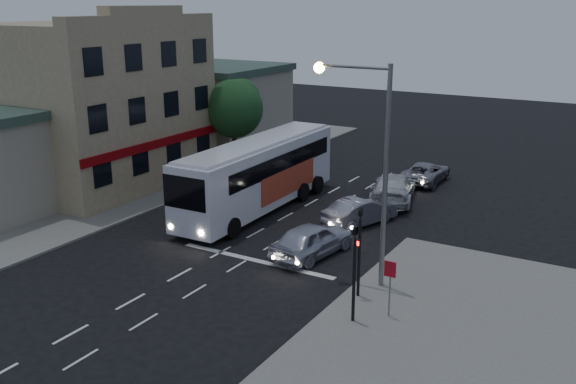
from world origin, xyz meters
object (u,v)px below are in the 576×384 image
Objects in this scene: car_sedan_c at (426,172)px; street_tree at (234,106)px; car_suv at (312,239)px; traffic_signal_main at (359,241)px; car_sedan_a at (360,212)px; regulatory_sign at (390,280)px; traffic_signal_side at (355,262)px; tour_bus at (258,173)px; car_sedan_b at (393,188)px; streetlight at (371,150)px.

street_tree is (-12.53, -3.65, 3.83)m from car_sedan_c.
car_suv is 5.04m from traffic_signal_main.
car_suv reaches higher than car_sedan_a.
traffic_signal_side is at bearing -136.08° from regulatory_sign.
car_suv is at bearing 131.31° from traffic_signal_side.
regulatory_sign reaches higher than car_sedan_a.
tour_bus is at bearing -29.42° from car_suv.
car_sedan_b is 1.20× the size of car_sedan_c.
streetlight is at bearing 90.46° from car_sedan_b.
car_sedan_a is at bearing 116.17° from streetlight.
streetlight reaches higher than traffic_signal_main.
traffic_signal_main is at bearing -79.80° from streetlight.
traffic_signal_main is at bearing 149.15° from car_suv.
traffic_signal_main is 1.00× the size of traffic_signal_side.
traffic_signal_main is (3.69, -3.02, 1.62)m from car_suv.
traffic_signal_side is at bearing 100.90° from car_sedan_c.
car_sedan_c is (0.28, 9.76, -0.05)m from car_sedan_a.
street_tree is at bearing -34.38° from car_suv.
tour_bus is 7.55m from car_suv.
street_tree is at bearing -21.94° from car_sedan_b.
streetlight is (-0.96, 3.40, 3.31)m from traffic_signal_side.
car_suv is 1.14× the size of traffic_signal_side.
traffic_signal_side reaches higher than car_sedan_b.
regulatory_sign is (1.70, -1.01, -0.82)m from traffic_signal_main.
traffic_signal_main is 0.46× the size of streetlight.
car_suv is 6.78m from regulatory_sign.
regulatory_sign is at bearing 139.48° from car_sedan_a.
traffic_signal_main is 21.38m from street_tree.
traffic_signal_side is 1.86× the size of regulatory_sign.
tour_bus is at bearing 25.92° from car_sedan_b.
traffic_signal_main reaches higher than car_sedan_b.
traffic_signal_main is at bearing -39.56° from tour_bus.
traffic_signal_side is 23.24m from street_tree.
streetlight reaches higher than traffic_signal_side.
car_sedan_c is 0.77× the size of street_tree.
traffic_signal_main reaches higher than regulatory_sign.
streetlight reaches higher than regulatory_sign.
car_sedan_b is at bearing 106.02° from traffic_signal_side.
car_suv is at bearing 140.72° from traffic_signal_main.
street_tree is (-15.55, 12.82, -1.23)m from streetlight.
car_sedan_b is 0.64× the size of streetlight.
traffic_signal_main reaches higher than car_sedan_c.
streetlight is at bearing 163.48° from car_suv.
car_suv is at bearing 73.63° from car_sedan_b.
tour_bus is 2.10× the size of street_tree.
streetlight is (9.31, -6.16, 3.58)m from tour_bus.
car_sedan_b is at bearing 86.21° from car_sedan_c.
street_tree is (-12.25, 6.11, 3.78)m from car_sedan_a.
car_sedan_b is (0.12, 9.88, 0.04)m from car_suv.
car_sedan_a is at bearing 112.82° from traffic_signal_side.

